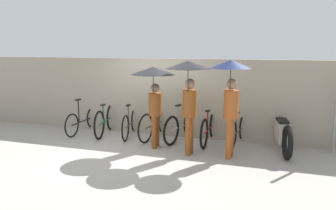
# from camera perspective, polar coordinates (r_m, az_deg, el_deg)

# --- Properties ---
(ground_plane) EXTENTS (30.00, 30.00, 0.00)m
(ground_plane) POSITION_cam_1_polar(r_m,az_deg,el_deg) (7.61, -5.62, -8.30)
(ground_plane) COLOR #9E998E
(back_wall) EXTENTS (13.32, 0.12, 2.09)m
(back_wall) POSITION_cam_1_polar(r_m,az_deg,el_deg) (8.90, -1.42, 1.38)
(back_wall) COLOR gray
(back_wall) RESTS_ON ground
(parked_bicycle_0) EXTENTS (0.44, 1.74, 1.00)m
(parked_bicycle_0) POSITION_cam_1_polar(r_m,az_deg,el_deg) (9.57, -14.58, -2.54)
(parked_bicycle_0) COLOR black
(parked_bicycle_0) RESTS_ON ground
(parked_bicycle_1) EXTENTS (0.48, 1.76, 1.04)m
(parked_bicycle_1) POSITION_cam_1_polar(r_m,az_deg,el_deg) (9.20, -10.81, -2.62)
(parked_bicycle_1) COLOR black
(parked_bicycle_1) RESTS_ON ground
(parked_bicycle_2) EXTENTS (0.48, 1.66, 1.03)m
(parked_bicycle_2) POSITION_cam_1_polar(r_m,az_deg,el_deg) (8.94, -6.59, -3.08)
(parked_bicycle_2) COLOR black
(parked_bicycle_2) RESTS_ON ground
(parked_bicycle_3) EXTENTS (0.45, 1.80, 0.98)m
(parked_bicycle_3) POSITION_cam_1_polar(r_m,az_deg,el_deg) (8.70, -2.16, -3.20)
(parked_bicycle_3) COLOR black
(parked_bicycle_3) RESTS_ON ground
(parked_bicycle_4) EXTENTS (0.57, 1.73, 1.06)m
(parked_bicycle_4) POSITION_cam_1_polar(r_m,az_deg,el_deg) (8.47, 2.37, -3.64)
(parked_bicycle_4) COLOR black
(parked_bicycle_4) RESTS_ON ground
(parked_bicycle_5) EXTENTS (0.44, 1.76, 1.04)m
(parked_bicycle_5) POSITION_cam_1_polar(r_m,az_deg,el_deg) (8.31, 7.15, -4.00)
(parked_bicycle_5) COLOR black
(parked_bicycle_5) RESTS_ON ground
(parked_bicycle_6) EXTENTS (0.48, 1.74, 1.11)m
(parked_bicycle_6) POSITION_cam_1_polar(r_m,az_deg,el_deg) (8.24, 12.12, -4.27)
(parked_bicycle_6) COLOR black
(parked_bicycle_6) RESTS_ON ground
(pedestrian_leading) EXTENTS (1.02, 1.02, 1.95)m
(pedestrian_leading) POSITION_cam_1_polar(r_m,az_deg,el_deg) (7.57, -2.49, 3.66)
(pedestrian_leading) COLOR brown
(pedestrian_leading) RESTS_ON ground
(pedestrian_center) EXTENTS (0.98, 0.98, 2.11)m
(pedestrian_center) POSITION_cam_1_polar(r_m,az_deg,el_deg) (7.08, 3.63, 3.99)
(pedestrian_center) COLOR brown
(pedestrian_center) RESTS_ON ground
(pedestrian_trailing) EXTENTS (0.85, 0.85, 2.14)m
(pedestrian_trailing) POSITION_cam_1_polar(r_m,az_deg,el_deg) (6.98, 10.89, 3.32)
(pedestrian_trailing) COLOR #9E4C1E
(pedestrian_trailing) RESTS_ON ground
(motorcycle) EXTENTS (0.61, 2.08, 0.94)m
(motorcycle) POSITION_cam_1_polar(r_m,az_deg,el_deg) (8.12, 19.18, -4.57)
(motorcycle) COLOR black
(motorcycle) RESTS_ON ground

